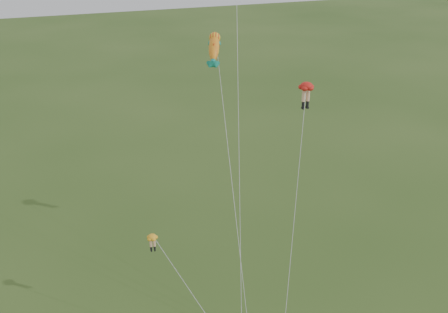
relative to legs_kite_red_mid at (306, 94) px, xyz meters
name	(u,v)px	position (x,y,z in m)	size (l,w,h in m)	color
legs_kite_red_mid	(306,94)	(0.00, 0.00, 0.00)	(7.17, 10.48, 15.39)	red
legs_kite_yellow	(159,248)	(-12.74, -3.67, -8.06)	(4.28, 6.10, 7.35)	#F5A71F
fish_kite	(214,48)	(-5.64, 4.27, 3.00)	(3.07, 13.00, 18.86)	yellow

